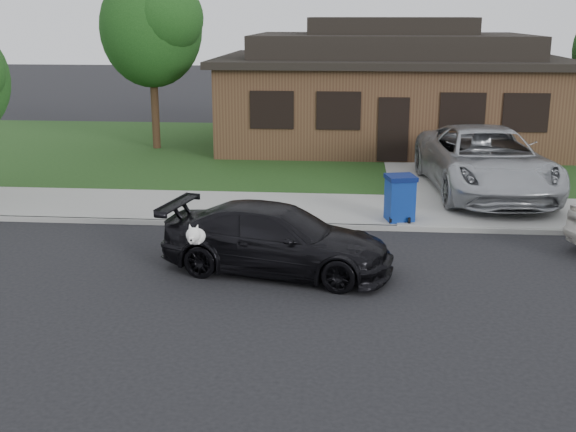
{
  "coord_description": "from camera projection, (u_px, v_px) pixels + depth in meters",
  "views": [
    {
      "loc": [
        2.63,
        -12.77,
        4.84
      ],
      "look_at": [
        1.45,
        0.61,
        1.1
      ],
      "focal_mm": 45.0,
      "sensor_mm": 36.0,
      "label": 1
    }
  ],
  "objects": [
    {
      "name": "curb",
      "position": [
        238.0,
        224.0,
        17.12
      ],
      "size": [
        60.0,
        0.12,
        0.12
      ],
      "primitive_type": "cube",
      "color": "gray",
      "rests_on": "ground"
    },
    {
      "name": "recycling_bin",
      "position": [
        400.0,
        198.0,
        17.1
      ],
      "size": [
        0.79,
        0.79,
        1.09
      ],
      "rotation": [
        0.0,
        0.0,
        0.24
      ],
      "color": "navy",
      "rests_on": "sidewalk"
    },
    {
      "name": "house",
      "position": [
        389.0,
        90.0,
        27.26
      ],
      "size": [
        12.6,
        8.6,
        4.65
      ],
      "color": "#422B1C",
      "rests_on": "ground"
    },
    {
      "name": "minivan",
      "position": [
        485.0,
        161.0,
        19.65
      ],
      "size": [
        3.48,
        6.59,
        1.77
      ],
      "primitive_type": "imported",
      "rotation": [
        0.0,
        0.0,
        0.09
      ],
      "color": "#A6A9AD",
      "rests_on": "driveway"
    },
    {
      "name": "lawn",
      "position": [
        278.0,
        151.0,
        26.23
      ],
      "size": [
        60.0,
        13.0,
        0.13
      ],
      "primitive_type": "cube",
      "color": "#193814",
      "rests_on": "ground"
    },
    {
      "name": "sedan",
      "position": [
        277.0,
        239.0,
        13.98
      ],
      "size": [
        4.79,
        2.74,
        1.31
      ],
      "rotation": [
        0.0,
        0.0,
        1.36
      ],
      "color": "black",
      "rests_on": "ground"
    },
    {
      "name": "driveway",
      "position": [
        457.0,
        172.0,
        22.85
      ],
      "size": [
        4.5,
        13.0,
        0.14
      ],
      "primitive_type": "cube",
      "color": "gray",
      "rests_on": "ground"
    },
    {
      "name": "tree_0",
      "position": [
        155.0,
        26.0,
        25.3
      ],
      "size": [
        3.78,
        3.6,
        6.34
      ],
      "color": "#332114",
      "rests_on": "ground"
    },
    {
      "name": "sidewalk",
      "position": [
        247.0,
        208.0,
        18.56
      ],
      "size": [
        60.0,
        3.0,
        0.12
      ],
      "primitive_type": "cube",
      "color": "gray",
      "rests_on": "ground"
    },
    {
      "name": "ground",
      "position": [
        210.0,
        278.0,
        13.78
      ],
      "size": [
        120.0,
        120.0,
        0.0
      ],
      "primitive_type": "plane",
      "color": "black",
      "rests_on": "ground"
    }
  ]
}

